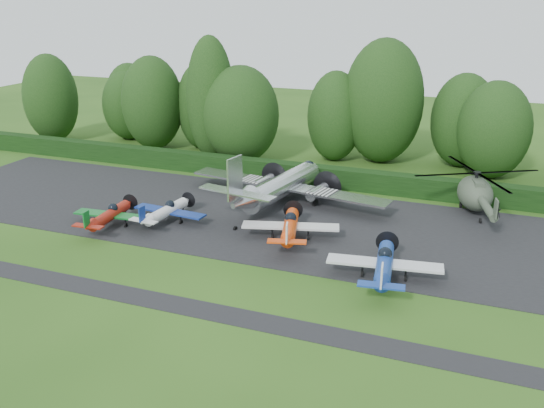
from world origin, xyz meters
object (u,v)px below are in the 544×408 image
at_px(light_plane_red, 110,215).
at_px(light_plane_orange, 290,226).
at_px(helicopter, 475,191).
at_px(transport_plane, 281,186).
at_px(light_plane_blue, 384,264).
at_px(light_plane_white, 167,211).

distance_m(light_plane_red, light_plane_orange, 15.18).
distance_m(light_plane_red, helicopter, 31.66).
bearing_deg(helicopter, transport_plane, -149.68).
xyz_separation_m(light_plane_red, light_plane_blue, (23.21, -1.60, 0.17)).
bearing_deg(light_plane_white, light_plane_red, -151.11).
bearing_deg(transport_plane, helicopter, 5.69).
distance_m(transport_plane, light_plane_blue, 16.90).
bearing_deg(light_plane_white, transport_plane, 41.76).
bearing_deg(light_plane_orange, light_plane_blue, -11.49).
bearing_deg(light_plane_white, helicopter, 22.51).
distance_m(light_plane_orange, helicopter, 17.85).
xyz_separation_m(transport_plane, light_plane_blue, (11.94, -11.95, -0.54)).
xyz_separation_m(light_plane_orange, helicopter, (12.98, 12.23, 0.75)).
relative_size(light_plane_red, light_plane_blue, 0.86).
bearing_deg(helicopter, light_plane_white, -137.83).
xyz_separation_m(transport_plane, light_plane_white, (-7.40, -7.79, -0.73)).
height_order(light_plane_red, light_plane_blue, light_plane_blue).
height_order(transport_plane, light_plane_blue, transport_plane).
height_order(transport_plane, helicopter, transport_plane).
distance_m(light_plane_red, light_plane_blue, 23.26).
height_order(light_plane_white, light_plane_blue, light_plane_blue).
bearing_deg(light_plane_red, light_plane_white, 38.47).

